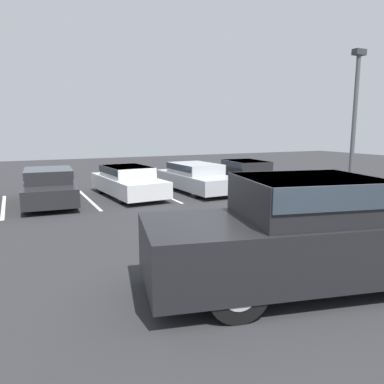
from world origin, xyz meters
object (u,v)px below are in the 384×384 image
(parked_sedan_b, at_px, (49,185))
(parked_sedan_d, at_px, (196,177))
(light_post, at_px, (355,107))
(parked_sedan_e, at_px, (246,173))
(parked_sedan_c, at_px, (128,180))
(pickup_truck, at_px, (322,233))

(parked_sedan_b, distance_m, parked_sedan_d, 5.97)
(parked_sedan_b, relative_size, light_post, 0.66)
(light_post, bearing_deg, parked_sedan_d, 179.07)
(parked_sedan_e, distance_m, light_post, 7.18)
(parked_sedan_b, distance_m, light_post, 15.45)
(parked_sedan_c, xyz_separation_m, light_post, (12.14, -0.23, 3.17))
(parked_sedan_b, distance_m, parked_sedan_e, 8.69)
(light_post, bearing_deg, parked_sedan_b, 179.71)
(parked_sedan_c, distance_m, parked_sedan_e, 5.71)
(pickup_truck, distance_m, parked_sedan_e, 11.19)
(parked_sedan_e, bearing_deg, parked_sedan_d, -82.18)
(parked_sedan_b, relative_size, parked_sedan_c, 0.97)
(parked_sedan_d, distance_m, light_post, 9.69)
(parked_sedan_c, relative_size, light_post, 0.68)
(parked_sedan_d, bearing_deg, parked_sedan_e, 90.40)
(pickup_truck, height_order, light_post, light_post)
(parked_sedan_b, bearing_deg, parked_sedan_e, 95.20)
(parked_sedan_d, relative_size, light_post, 0.71)
(pickup_truck, xyz_separation_m, parked_sedan_b, (-3.58, 9.73, -0.28))
(pickup_truck, xyz_separation_m, parked_sedan_d, (2.39, 9.80, -0.31))
(parked_sedan_e, xyz_separation_m, light_post, (6.44, -0.30, 3.17))
(parked_sedan_e, bearing_deg, parked_sedan_c, -84.59)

